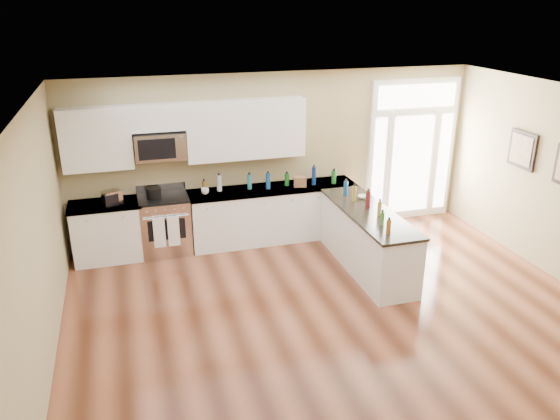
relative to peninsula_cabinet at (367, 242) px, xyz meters
name	(u,v)px	position (x,y,z in m)	size (l,w,h in m)	color
ground	(373,364)	(-0.93, -2.24, -0.43)	(8.00, 8.00, 0.00)	#4B2415
room_shell	(384,226)	(-0.93, -2.24, 1.27)	(8.00, 8.00, 8.00)	tan
back_cabinet_left	(108,233)	(-3.80, 1.45, 0.00)	(1.10, 0.66, 0.94)	white
back_cabinet_right	(273,215)	(-1.08, 1.45, 0.00)	(2.85, 0.66, 0.94)	white
peninsula_cabinet	(367,242)	(0.00, 0.00, 0.00)	(0.69, 2.32, 0.94)	white
upper_cabinet_left	(96,139)	(-3.81, 1.59, 1.49)	(1.04, 0.33, 0.95)	white
upper_cabinet_right	(246,129)	(-1.50, 1.59, 1.49)	(1.94, 0.33, 0.95)	white
upper_cabinet_short	(157,117)	(-2.88, 1.59, 1.77)	(0.82, 0.33, 0.40)	white
microwave	(160,146)	(-2.88, 1.56, 1.33)	(0.78, 0.41, 0.42)	silver
entry_door	(411,151)	(1.62, 1.71, 0.87)	(1.70, 0.10, 2.60)	white
wall_art_near	(522,150)	(2.54, -0.04, 1.27)	(0.05, 0.58, 0.58)	black
kitchen_range	(165,224)	(-2.90, 1.45, 0.04)	(0.79, 0.69, 1.08)	silver
stockpot	(154,193)	(-3.04, 1.45, 0.60)	(0.23, 0.23, 0.18)	black
toaster_oven	(112,198)	(-3.67, 1.35, 0.62)	(0.27, 0.21, 0.23)	silver
cardboard_box	(300,181)	(-0.63, 1.38, 0.59)	(0.21, 0.15, 0.17)	brown
bowl_left	(113,201)	(-3.66, 1.45, 0.53)	(0.21, 0.21, 0.05)	white
bowl_peninsula	(363,197)	(0.14, 0.53, 0.53)	(0.16, 0.16, 0.05)	white
cup_counter	(205,191)	(-2.23, 1.44, 0.55)	(0.12, 0.12, 0.10)	white
counter_bottles	(305,188)	(-0.70, 0.93, 0.63)	(2.36, 2.44, 0.31)	#19591E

